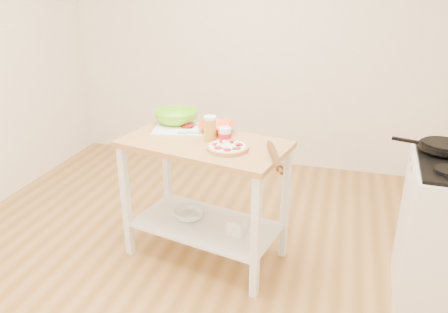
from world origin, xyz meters
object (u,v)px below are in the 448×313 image
knife (180,121)px  pizza (228,147)px  shelf_glass_bowl (189,214)px  skillet (442,146)px  yogurt_tub (225,135)px  green_bowl (177,117)px  orange_bowl (216,128)px  prep_island (205,176)px  spatula (188,133)px  rolling_pin (275,157)px  beer_pint (210,128)px  cutting_board (182,128)px  shelf_bin (237,226)px

knife → pizza: bearing=-16.3°
pizza → shelf_glass_bowl: pizza is taller
skillet → pizza: (-1.29, -0.22, -0.06)m
yogurt_tub → shelf_glass_bowl: 0.71m
knife → green_bowl: bearing=-102.3°
orange_bowl → yogurt_tub: (0.12, -0.20, 0.02)m
prep_island → orange_bowl: bearing=84.0°
pizza → spatula: pizza is taller
orange_bowl → rolling_pin: (0.49, -0.41, -0.01)m
beer_pint → yogurt_tub: 0.11m
pizza → beer_pint: size_ratio=1.58×
skillet → cutting_board: size_ratio=0.95×
cutting_board → shelf_bin: (0.48, -0.26, -0.59)m
spatula → pizza: bearing=-28.8°
cutting_board → knife: (-0.07, 0.14, 0.01)m
knife → green_bowl: size_ratio=0.81×
prep_island → pizza: pizza is taller
shelf_glass_bowl → orange_bowl: bearing=47.4°
pizza → green_bowl: size_ratio=0.84×
orange_bowl → prep_island: bearing=-96.0°
cutting_board → beer_pint: beer_pint is taller
pizza → skillet: bearing=9.6°
yogurt_tub → shelf_bin: yogurt_tub is taller
orange_bowl → green_bowl: 0.35m
prep_island → cutting_board: 0.40m
skillet → shelf_bin: skillet is taller
pizza → beer_pint: beer_pint is taller
rolling_pin → knife: bearing=147.0°
prep_island → shelf_glass_bowl: prep_island is taller
knife → shelf_glass_bowl: bearing=-36.6°
spatula → rolling_pin: rolling_pin is taller
orange_bowl → green_bowl: size_ratio=0.79×
rolling_pin → shelf_bin: size_ratio=3.36×
rolling_pin → shelf_bin: rolling_pin is taller
skillet → green_bowl: bearing=-170.8°
skillet → green_bowl: (-1.80, 0.19, -0.02)m
spatula → yogurt_tub: 0.30m
prep_island → skillet: 1.52m
beer_pint → skillet: bearing=3.3°
pizza → shelf_bin: pizza is taller
pizza → orange_bowl: size_ratio=1.06×
skillet → yogurt_tub: (-1.34, -0.10, -0.02)m
cutting_board → spatula: bearing=-63.0°
orange_bowl → rolling_pin: size_ratio=0.68×
beer_pint → shelf_glass_bowl: (-0.17, 0.01, -0.69)m
beer_pint → cutting_board: bearing=148.1°
prep_island → spatula: size_ratio=8.02×
knife → shelf_glass_bowl: size_ratio=1.12×
skillet → yogurt_tub: size_ratio=2.32×
skillet → pizza: skillet is taller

